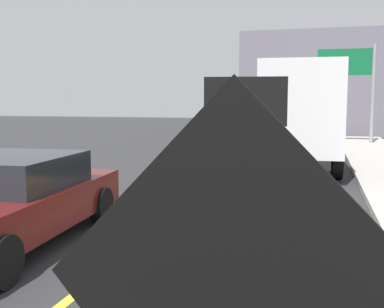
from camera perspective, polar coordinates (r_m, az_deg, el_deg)
lane_center_stripe at (r=6.14m, az=-12.21°, el=-15.00°), size 0.14×36.00×0.01m
arrow_board_trailer at (r=9.27m, az=6.40°, el=-4.46°), size 1.60×1.93×2.70m
box_truck at (r=15.73m, az=12.89°, el=4.80°), size 2.75×7.48×3.33m
pickup_car at (r=7.83m, az=-21.54°, el=-5.31°), size 2.30×4.77×1.38m
highway_guide_sign at (r=24.77m, az=19.52°, el=8.91°), size 2.79×0.18×5.00m
far_building_block at (r=33.88m, az=19.70°, el=8.04°), size 15.27×6.74×6.70m
traffic_cone_mid_lane at (r=7.25m, az=7.04°, el=-8.86°), size 0.36×0.36×0.66m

